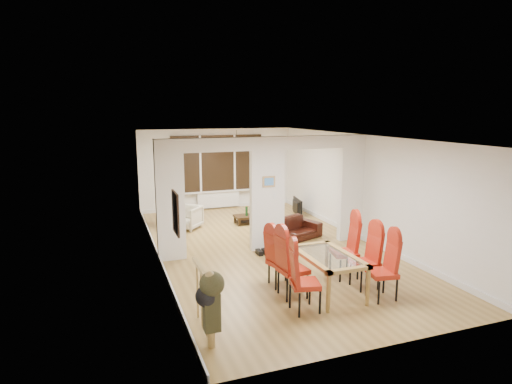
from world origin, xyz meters
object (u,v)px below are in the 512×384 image
dining_chair_la (305,279)px  sofa (287,230)px  dining_chair_lc (281,258)px  armchair (187,217)px  dining_table (327,274)px  television (295,207)px  dining_chair_rc (345,248)px  dining_chair_rb (365,259)px  bowl (256,213)px  dining_chair_lb (293,265)px  dining_chair_ra (382,268)px  person (167,194)px  coffee_table (252,219)px  bottle (247,211)px

dining_chair_la → sofa: bearing=83.5°
dining_chair_lc → armchair: size_ratio=1.51×
dining_table → television: dining_table is taller
dining_chair_la → dining_chair_rc: size_ratio=0.95×
dining_chair_la → dining_chair_rb: 1.51m
bowl → dining_chair_lb: bearing=-102.6°
dining_chair_ra → dining_chair_rb: bearing=100.6°
dining_chair_rc → television: 5.08m
sofa → television: (1.30, 2.38, -0.01)m
dining_chair_la → television: bearing=79.7°
dining_chair_la → dining_chair_rb: (1.43, 0.48, 0.00)m
dining_chair_rc → person: size_ratio=0.65×
dining_chair_lc → armchair: dining_chair_lc is taller
dining_chair_lb → dining_chair_rc: (1.29, 0.45, 0.00)m
dining_chair_rb → dining_table: bearing=177.6°
dining_chair_lb → dining_table: bearing=-10.9°
dining_chair_lb → bowl: (1.09, 4.91, -0.31)m
dining_chair_lb → armchair: (-0.91, 4.92, -0.26)m
bowl → coffee_table: bearing=-166.0°
dining_chair_ra → bowl: dining_chair_ra is taller
bottle → dining_table: bearing=-91.7°
dining_chair_rb → sofa: bearing=93.1°
dining_chair_lb → person: (-1.33, 5.45, 0.31)m
dining_chair_rc → coffee_table: size_ratio=1.12×
dining_chair_lc → coffee_table: bearing=63.8°
dining_chair_rb → sofa: 3.10m
dining_chair_lb → bottle: size_ratio=4.02×
dining_chair_ra → television: dining_chair_ra is taller
bottle → bowl: bearing=11.2°
dining_chair_la → dining_chair_rb: bearing=31.7°
dining_chair_lb → television: 5.94m
dining_chair_rc → dining_chair_la: bearing=-130.9°
television → dining_chair_ra: bearing=178.5°
dining_chair_lb → sofa: dining_chair_lb is taller
sofa → dining_chair_rb: bearing=-108.1°
dining_table → dining_chair_rc: (0.65, 0.51, 0.23)m
armchair → bowl: bearing=40.8°
dining_chair_la → armchair: 5.57m
armchair → dining_chair_ra: bearing=-26.3°
dining_chair_lc → dining_chair_ra: bearing=-52.0°
person → television: size_ratio=2.00×
dining_chair_ra → person: size_ratio=0.62×
dining_chair_lc → bottle: bearing=66.1°
dining_chair_ra → coffee_table: bearing=104.4°
coffee_table → bowl: size_ratio=5.13×
dining_chair_rc → television: size_ratio=1.31×
dining_chair_rc → television: dining_chair_rc is taller
dining_table → television: bearing=70.8°
dining_table → dining_chair_lc: size_ratio=1.41×
dining_chair_ra → sofa: 3.61m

